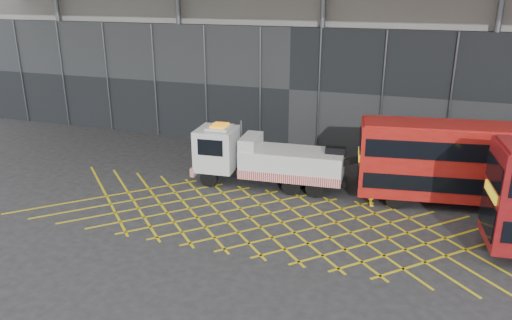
% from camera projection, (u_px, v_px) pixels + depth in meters
% --- Properties ---
extents(ground_plane, '(120.00, 120.00, 0.00)m').
position_uv_depth(ground_plane, '(189.00, 209.00, 24.76)').
color(ground_plane, '#272729').
extents(road_markings, '(24.76, 7.16, 0.01)m').
position_uv_depth(road_markings, '(266.00, 220.00, 23.54)').
color(road_markings, gold).
rests_on(road_markings, ground_plane).
extents(construction_building, '(55.00, 23.97, 18.00)m').
position_uv_depth(construction_building, '(314.00, 7.00, 37.68)').
color(construction_building, gray).
rests_on(construction_building, ground_plane).
extents(recovery_truck, '(9.68, 2.82, 3.36)m').
position_uv_depth(recovery_truck, '(263.00, 158.00, 27.21)').
color(recovery_truck, black).
rests_on(recovery_truck, ground_plane).
extents(bus_towed, '(10.48, 3.83, 4.17)m').
position_uv_depth(bus_towed, '(465.00, 161.00, 24.49)').
color(bus_towed, '#AD140F').
rests_on(bus_towed, ground_plane).
extents(worker, '(0.62, 0.80, 1.94)m').
position_uv_depth(worker, '(373.00, 187.00, 24.89)').
color(worker, yellow).
rests_on(worker, ground_plane).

